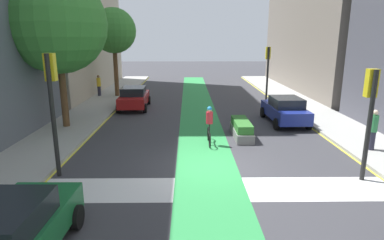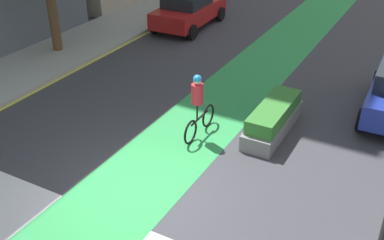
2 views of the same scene
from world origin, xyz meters
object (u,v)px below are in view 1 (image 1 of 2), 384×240
Objects in this scene: car_red_left_far at (134,97)px; cyclist_in_lane at (209,125)px; traffic_signal_near_right at (370,103)px; pedestrian_sidewalk_right_b at (373,129)px; street_tree_far at (114,31)px; pedestrian_sidewalk_left_a at (99,85)px; traffic_signal_near_left at (52,92)px; car_blue_right_far at (285,110)px; median_planter at (242,129)px; traffic_signal_far_right at (268,63)px; street_tree_near at (57,24)px; car_green_left_near at (8,235)px.

cyclist_in_lane reaches higher than car_red_left_far.
pedestrian_sidewalk_right_b is at bearing 55.60° from traffic_signal_near_right.
cyclist_in_lane is 15.23m from street_tree_far.
street_tree_far reaches higher than pedestrian_sidewalk_left_a.
traffic_signal_near_left is 11.86m from car_red_left_far.
car_blue_right_far reaches higher than median_planter.
street_tree_far reaches higher than traffic_signal_near_left.
median_planter is at bearing -48.37° from pedestrian_sidewalk_left_a.
pedestrian_sidewalk_right_b is 0.25× the size of street_tree_far.
traffic_signal_far_right is 12.68m from street_tree_far.
street_tree_far is (0.75, 9.84, -0.14)m from street_tree_near.
car_red_left_far is 2.39× the size of pedestrian_sidewalk_right_b.
traffic_signal_near_left is 2.52× the size of pedestrian_sidewalk_left_a.
car_green_left_near is at bearing -84.20° from street_tree_far.
median_planter is at bearing -109.86° from traffic_signal_far_right.
pedestrian_sidewalk_right_b is at bearing -66.19° from car_blue_right_far.
car_green_left_near is 0.99× the size of car_blue_right_far.
street_tree_near reaches higher than traffic_signal_far_right.
traffic_signal_near_left is 5.60m from car_green_left_near.
pedestrian_sidewalk_right_b reaches higher than median_planter.
street_tree_far is (1.51, -0.00, 4.42)m from pedestrian_sidewalk_left_a.
car_red_left_far is at bearing 89.89° from car_green_left_near.
cyclist_in_lane is 0.26× the size of street_tree_far.
traffic_signal_near_left is 12.99m from car_blue_right_far.
traffic_signal_far_right is 1.00× the size of car_blue_right_far.
street_tree_far is at bearing 126.24° from traffic_signal_near_right.
median_planter is at bearing 34.79° from cyclist_in_lane.
cyclist_in_lane is at bearing 30.84° from traffic_signal_near_left.
car_red_left_far and car_blue_right_far have the same top height.
car_red_left_far is at bearing -164.03° from traffic_signal_far_right.
car_red_left_far is 1.01× the size of car_green_left_near.
traffic_signal_near_left is 7.11m from street_tree_near.
pedestrian_sidewalk_right_b is (7.02, -1.25, 0.09)m from cyclist_in_lane.
traffic_signal_near_right is 21.65m from pedestrian_sidewalk_left_a.
median_planter is (9.50, -1.70, -5.21)m from street_tree_near.
car_red_left_far is 9.51m from cyclist_in_lane.
traffic_signal_far_right reaches higher than car_blue_right_far.
car_green_left_near is 15.68m from car_blue_right_far.
car_blue_right_far is 2.29× the size of cyclist_in_lane.
traffic_signal_near_left reaches higher than traffic_signal_near_right.
car_blue_right_far is 13.43m from street_tree_near.
traffic_signal_near_left is (-10.92, 0.50, 0.33)m from traffic_signal_near_right.
pedestrian_sidewalk_left_a is 0.24× the size of street_tree_far.
traffic_signal_far_right is 1.01× the size of car_green_left_near.
traffic_signal_far_right is 10.76m from car_red_left_far.
car_red_left_far is 5.87m from pedestrian_sidewalk_left_a.
traffic_signal_far_right reaches higher than traffic_signal_near_right.
street_tree_near is (0.76, -9.84, 4.57)m from pedestrian_sidewalk_left_a.
traffic_signal_near_right is 0.92× the size of traffic_signal_far_right.
car_blue_right_far is at bearing -94.59° from traffic_signal_far_right.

